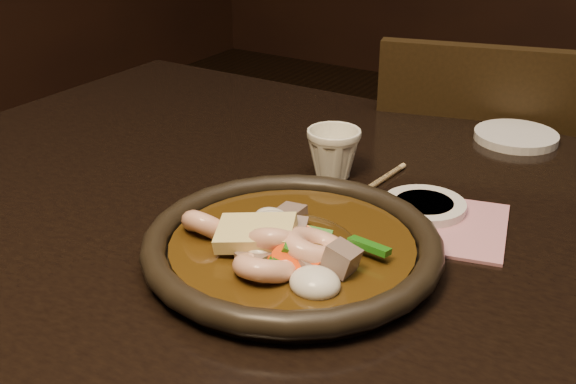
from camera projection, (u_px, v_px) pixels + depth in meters
The scene contains 9 objects.
table at pixel (447, 328), 0.77m from camera, with size 1.60×0.90×0.75m.
chair at pixel (483, 238), 1.37m from camera, with size 0.50×0.50×0.87m.
plate at pixel (292, 247), 0.75m from camera, with size 0.31×0.31×0.03m.
stirfry at pixel (284, 246), 0.73m from camera, with size 0.22×0.17×0.07m.
soy_dish at pixel (424, 207), 0.85m from camera, with size 0.10×0.10×0.01m, color silver.
saucer_left at pixel (516, 136), 1.06m from camera, with size 0.12×0.12×0.01m, color silver.
tea_cup at pixel (333, 152), 0.93m from camera, with size 0.07×0.07×0.07m, color silver.
chopsticks at pixel (352, 199), 0.88m from camera, with size 0.03×0.26×0.01m.
napkin at pixel (441, 224), 0.82m from camera, with size 0.14×0.14×0.00m, color #B56F7C.
Camera 1 is at (0.19, -0.63, 1.14)m, focal length 45.00 mm.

